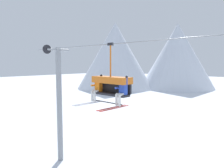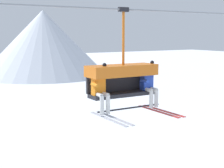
{
  "view_description": "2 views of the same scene",
  "coord_description": "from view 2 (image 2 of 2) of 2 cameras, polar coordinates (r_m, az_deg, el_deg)",
  "views": [
    {
      "loc": [
        5.67,
        -7.97,
        6.63
      ],
      "look_at": [
        -1.13,
        -0.81,
        5.66
      ],
      "focal_mm": 35.0,
      "sensor_mm": 36.0,
      "label": 1
    },
    {
      "loc": [
        -6.31,
        -8.55,
        6.84
      ],
      "look_at": [
        -1.48,
        -0.61,
        5.47
      ],
      "focal_mm": 55.0,
      "sensor_mm": 36.0,
      "label": 2
    }
  ],
  "objects": [
    {
      "name": "mountain_peak_east",
      "position": [
        57.49,
        -11.33,
        6.69
      ],
      "size": [
        20.74,
        20.74,
        10.59
      ],
      "color": "silver",
      "rests_on": "ground_plane"
    },
    {
      "name": "lift_cable",
      "position": [
        11.19,
        15.07,
        11.33
      ],
      "size": [
        19.0,
        0.05,
        0.05
      ],
      "color": "gray"
    },
    {
      "name": "chairlift_chair",
      "position": [
        9.39,
        1.62,
        1.48
      ],
      "size": [
        1.99,
        0.74,
        2.69
      ],
      "color": "#232328"
    },
    {
      "name": "skier_orange",
      "position": [
        8.85,
        -1.88,
        -0.79
      ],
      "size": [
        0.48,
        1.7,
        1.34
      ],
      "color": "orange"
    },
    {
      "name": "skier_blue",
      "position": [
        9.71,
        6.22,
        -0.02
      ],
      "size": [
        0.48,
        1.7,
        1.34
      ],
      "color": "#2847B7"
    }
  ]
}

